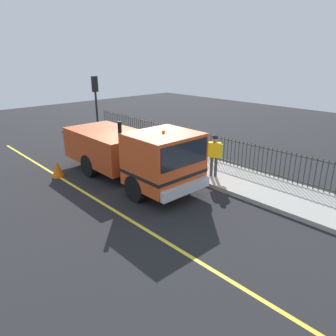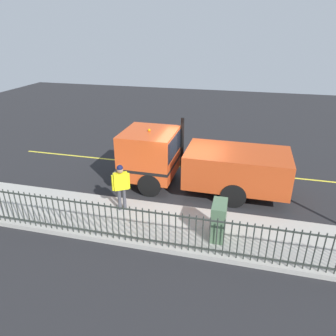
{
  "view_description": "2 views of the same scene",
  "coord_description": "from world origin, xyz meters",
  "px_view_note": "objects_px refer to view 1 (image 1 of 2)",
  "views": [
    {
      "loc": [
        -7.36,
        -9.61,
        4.92
      ],
      "look_at": [
        0.41,
        -1.33,
        0.79
      ],
      "focal_mm": 33.29,
      "sensor_mm": 36.0,
      "label": 1
    },
    {
      "loc": [
        11.4,
        1.93,
        6.25
      ],
      "look_at": [
        0.63,
        -0.77,
        1.22
      ],
      "focal_mm": 33.47,
      "sensor_mm": 36.0,
      "label": 2
    }
  ],
  "objects_px": {
    "work_truck": "(135,152)",
    "utility_cabinet": "(169,142)",
    "traffic_cone": "(57,169)",
    "traffic_light_near": "(96,95)",
    "worker_standing": "(214,151)"
  },
  "relations": [
    {
      "from": "worker_standing",
      "to": "traffic_light_near",
      "type": "distance_m",
      "value": 8.47
    },
    {
      "from": "work_truck",
      "to": "traffic_cone",
      "type": "height_order",
      "value": "work_truck"
    },
    {
      "from": "work_truck",
      "to": "traffic_light_near",
      "type": "bearing_deg",
      "value": -108.04
    },
    {
      "from": "work_truck",
      "to": "utility_cabinet",
      "type": "xyz_separation_m",
      "value": [
        3.32,
        1.54,
        -0.54
      ]
    },
    {
      "from": "traffic_cone",
      "to": "worker_standing",
      "type": "bearing_deg",
      "value": -46.15
    },
    {
      "from": "worker_standing",
      "to": "work_truck",
      "type": "bearing_deg",
      "value": 20.22
    },
    {
      "from": "traffic_cone",
      "to": "traffic_light_near",
      "type": "bearing_deg",
      "value": 40.29
    },
    {
      "from": "worker_standing",
      "to": "utility_cabinet",
      "type": "distance_m",
      "value": 3.65
    },
    {
      "from": "worker_standing",
      "to": "traffic_light_near",
      "type": "xyz_separation_m",
      "value": [
        -0.4,
        8.32,
        1.54
      ]
    },
    {
      "from": "work_truck",
      "to": "traffic_light_near",
      "type": "xyz_separation_m",
      "value": [
        2.13,
        6.33,
        1.47
      ]
    },
    {
      "from": "worker_standing",
      "to": "traffic_light_near",
      "type": "relative_size",
      "value": 0.48
    },
    {
      "from": "work_truck",
      "to": "utility_cabinet",
      "type": "bearing_deg",
      "value": -154.6
    },
    {
      "from": "work_truck",
      "to": "traffic_light_near",
      "type": "relative_size",
      "value": 1.88
    },
    {
      "from": "work_truck",
      "to": "utility_cabinet",
      "type": "relative_size",
      "value": 5.7
    },
    {
      "from": "utility_cabinet",
      "to": "work_truck",
      "type": "bearing_deg",
      "value": -155.15
    }
  ]
}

